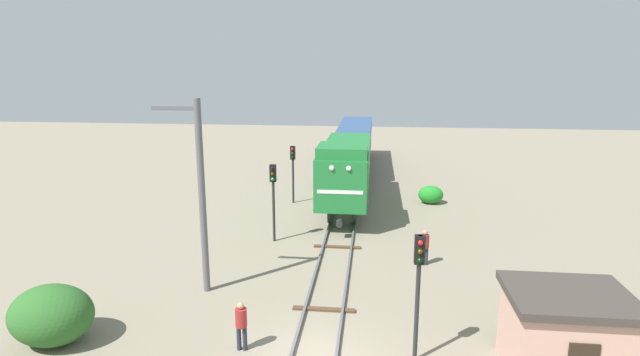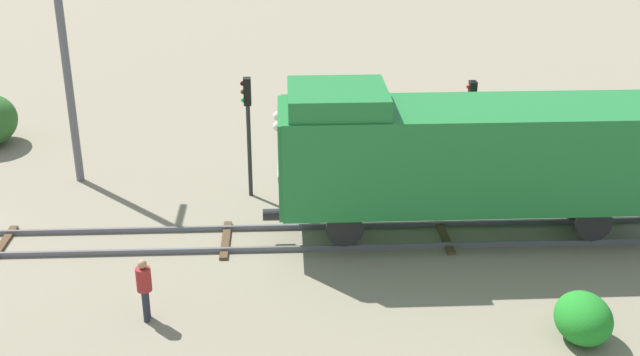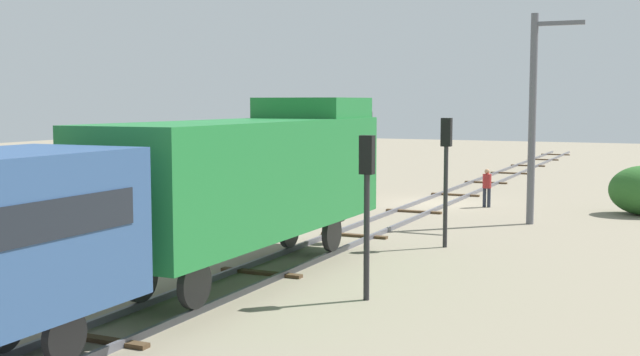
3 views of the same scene
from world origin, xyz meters
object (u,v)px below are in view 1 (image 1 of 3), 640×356
object	(u,v)px
worker_by_signal	(425,244)
relay_hut	(565,335)
passenger_car_leading	(355,139)
traffic_signal_far	(293,163)
worker_near_track	(241,322)
catenary_mast	(200,192)
traffic_signal_near	(419,275)
traffic_signal_mid	(273,188)
locomotive	(346,167)

from	to	relation	value
worker_by_signal	relay_hut	bearing A→B (deg)	126.51
passenger_car_leading	relay_hut	size ratio (longest dim) A/B	4.00
traffic_signal_far	relay_hut	bearing A→B (deg)	-58.38
worker_near_track	catenary_mast	xyz separation A→B (m)	(-2.66, 4.13, 3.21)
worker_near_track	worker_by_signal	xyz separation A→B (m)	(6.60, 7.89, 0.00)
traffic_signal_near	worker_by_signal	xyz separation A→B (m)	(1.00, 7.87, -1.91)
worker_by_signal	traffic_signal_mid	bearing A→B (deg)	-2.55
traffic_signal_mid	catenary_mast	bearing A→B (deg)	-105.22
traffic_signal_near	worker_by_signal	distance (m)	8.16
worker_near_track	worker_by_signal	world-z (taller)	same
passenger_car_leading	relay_hut	bearing A→B (deg)	-76.10
traffic_signal_near	catenary_mast	bearing A→B (deg)	153.53
traffic_signal_near	worker_near_track	world-z (taller)	traffic_signal_near
traffic_signal_far	catenary_mast	distance (m)	13.71
traffic_signal_mid	worker_by_signal	distance (m)	8.18
relay_hut	passenger_car_leading	bearing A→B (deg)	103.90
traffic_signal_mid	locomotive	bearing A→B (deg)	61.91
passenger_car_leading	relay_hut	world-z (taller)	passenger_car_leading
traffic_signal_near	traffic_signal_far	xyz separation A→B (m)	(-6.80, 17.66, -0.20)
passenger_car_leading	worker_by_signal	size ratio (longest dim) A/B	8.24
catenary_mast	traffic_signal_far	bearing A→B (deg)	83.84
traffic_signal_far	worker_by_signal	size ratio (longest dim) A/B	2.28
traffic_signal_mid	traffic_signal_far	world-z (taller)	traffic_signal_mid
traffic_signal_far	worker_near_track	world-z (taller)	traffic_signal_far
traffic_signal_mid	catenary_mast	distance (m)	6.47
worker_by_signal	worker_near_track	bearing A→B (deg)	64.77
traffic_signal_near	traffic_signal_mid	bearing A→B (deg)	122.84
traffic_signal_far	worker_near_track	size ratio (longest dim) A/B	2.28
worker_by_signal	locomotive	bearing A→B (deg)	-49.61
traffic_signal_near	traffic_signal_mid	distance (m)	12.17
passenger_car_leading	traffic_signal_near	world-z (taller)	traffic_signal_near
passenger_car_leading	traffic_signal_near	distance (m)	30.10
worker_near_track	catenary_mast	bearing A→B (deg)	48.81
catenary_mast	relay_hut	bearing A→B (deg)	-19.66
passenger_car_leading	traffic_signal_far	world-z (taller)	traffic_signal_far
catenary_mast	passenger_car_leading	bearing A→B (deg)	78.91
traffic_signal_far	catenary_mast	size ratio (longest dim) A/B	0.49
locomotive	relay_hut	xyz separation A→B (m)	(7.50, -16.97, -1.38)
relay_hut	locomotive	bearing A→B (deg)	113.84
worker_near_track	relay_hut	size ratio (longest dim) A/B	0.49
traffic_signal_mid	worker_by_signal	xyz separation A→B (m)	(7.60, -2.36, -1.88)
traffic_signal_near	traffic_signal_far	bearing A→B (deg)	111.06
worker_by_signal	relay_hut	size ratio (longest dim) A/B	0.49
traffic_signal_far	relay_hut	xyz separation A→B (m)	(11.10, -18.03, -1.31)
traffic_signal_mid	worker_near_track	size ratio (longest dim) A/B	2.43
locomotive	relay_hut	size ratio (longest dim) A/B	3.31
traffic_signal_near	catenary_mast	distance (m)	9.32
traffic_signal_near	catenary_mast	size ratio (longest dim) A/B	0.53
worker_near_track	relay_hut	world-z (taller)	relay_hut
traffic_signal_far	worker_by_signal	world-z (taller)	traffic_signal_far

